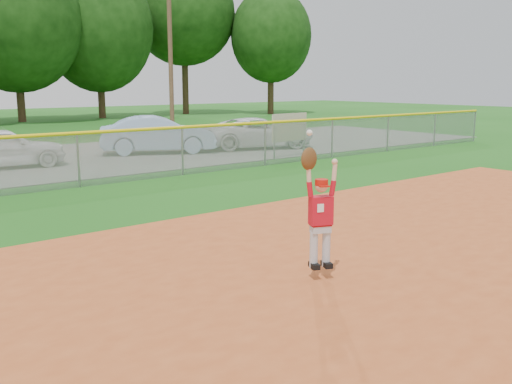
% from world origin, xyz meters
% --- Properties ---
extents(ground, '(120.00, 120.00, 0.00)m').
position_xyz_m(ground, '(0.00, 0.00, 0.00)').
color(ground, '#185413').
rests_on(ground, ground).
extents(parking_strip, '(44.00, 10.00, 0.03)m').
position_xyz_m(parking_strip, '(0.00, 16.00, 0.01)').
color(parking_strip, slate).
rests_on(parking_strip, ground).
extents(car_white_a, '(4.17, 1.98, 1.38)m').
position_xyz_m(car_white_a, '(-0.70, 14.93, 0.72)').
color(car_white_a, white).
rests_on(car_white_a, parking_strip).
extents(car_blue, '(4.82, 3.35, 1.50)m').
position_xyz_m(car_blue, '(5.40, 15.29, 0.78)').
color(car_blue, '#93B3DC').
rests_on(car_blue, parking_strip).
extents(car_white_b, '(5.21, 3.64, 1.32)m').
position_xyz_m(car_white_b, '(9.77, 14.18, 0.69)').
color(car_white_b, white).
rests_on(car_white_b, parking_strip).
extents(sponsor_sign, '(1.90, 0.24, 1.69)m').
position_xyz_m(sponsor_sign, '(8.82, 11.13, 1.12)').
color(sponsor_sign, gray).
rests_on(sponsor_sign, ground).
extents(outfield_fence, '(40.06, 0.10, 1.55)m').
position_xyz_m(outfield_fence, '(0.00, 10.00, 0.88)').
color(outfield_fence, gray).
rests_on(outfield_fence, ground).
extents(ballplayer, '(0.58, 0.38, 2.02)m').
position_xyz_m(ballplayer, '(-0.18, 0.46, 1.08)').
color(ballplayer, silver).
rests_on(ballplayer, ground).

